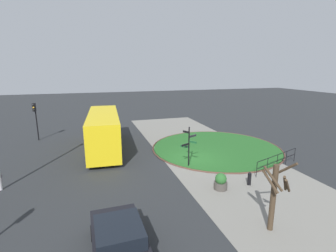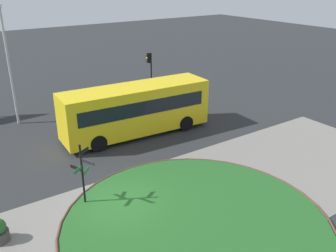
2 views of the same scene
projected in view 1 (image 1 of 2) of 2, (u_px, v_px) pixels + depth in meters
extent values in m
plane|color=#282B2D|center=(193.00, 160.00, 19.09)|extent=(120.00, 120.00, 0.00)
cube|color=gray|center=(215.00, 157.00, 19.63)|extent=(32.00, 8.20, 0.02)
cylinder|color=#235B23|center=(216.00, 148.00, 21.83)|extent=(10.95, 10.95, 0.10)
torus|color=brown|center=(216.00, 148.00, 21.83)|extent=(11.26, 11.26, 0.11)
cylinder|color=black|center=(189.00, 148.00, 17.38)|extent=(0.09, 0.09, 2.84)
sphere|color=black|center=(189.00, 128.00, 17.05)|extent=(0.10, 0.10, 0.10)
cube|color=black|center=(186.00, 132.00, 17.32)|extent=(0.45, 0.28, 0.15)
cube|color=black|center=(193.00, 136.00, 17.46)|extent=(0.33, 0.65, 0.15)
cube|color=#195128|center=(193.00, 142.00, 17.09)|extent=(0.47, 0.37, 0.15)
cube|color=black|center=(185.00, 145.00, 17.08)|extent=(0.29, 0.61, 0.15)
cube|color=#195128|center=(184.00, 146.00, 17.53)|extent=(0.46, 0.45, 0.15)
cylinder|color=black|center=(249.00, 180.00, 14.83)|extent=(0.22, 0.22, 0.68)
sphere|color=black|center=(250.00, 174.00, 14.74)|extent=(0.21, 0.21, 0.21)
cube|color=black|center=(278.00, 155.00, 17.12)|extent=(1.61, 4.57, 0.03)
cube|color=black|center=(277.00, 161.00, 17.23)|extent=(1.61, 4.57, 0.03)
cylinder|color=black|center=(257.00, 170.00, 15.84)|extent=(0.04, 0.04, 1.03)
cylinder|color=black|center=(267.00, 166.00, 16.54)|extent=(0.04, 0.04, 1.03)
cylinder|color=black|center=(277.00, 162.00, 17.24)|extent=(0.04, 0.04, 1.03)
cylinder|color=black|center=(286.00, 158.00, 17.94)|extent=(0.04, 0.04, 1.03)
cylinder|color=black|center=(295.00, 155.00, 18.64)|extent=(0.04, 0.04, 1.03)
cube|color=yellow|center=(104.00, 130.00, 21.14)|extent=(9.56, 3.01, 2.89)
cube|color=black|center=(89.00, 126.00, 20.76)|extent=(8.28, 0.53, 0.88)
cube|color=black|center=(118.00, 125.00, 21.33)|extent=(8.28, 0.53, 0.88)
cube|color=black|center=(104.00, 118.00, 25.57)|extent=(0.14, 1.99, 1.10)
cube|color=black|center=(104.00, 108.00, 25.33)|extent=(0.10, 1.33, 0.28)
cylinder|color=black|center=(93.00, 136.00, 24.01)|extent=(1.02, 0.36, 1.00)
cylinder|color=black|center=(116.00, 134.00, 24.52)|extent=(1.02, 0.36, 1.00)
cylinder|color=black|center=(89.00, 157.00, 18.30)|extent=(1.02, 0.36, 1.00)
cylinder|color=black|center=(120.00, 154.00, 18.82)|extent=(1.02, 0.36, 1.00)
cube|color=black|center=(119.00, 243.00, 9.13)|extent=(4.02, 2.00, 0.72)
cube|color=black|center=(119.00, 231.00, 8.84)|extent=(1.95, 1.72, 0.52)
cube|color=#EAEACC|center=(100.00, 216.00, 10.78)|extent=(0.03, 0.20, 0.12)
cube|color=#EAEACC|center=(126.00, 211.00, 11.14)|extent=(0.03, 0.20, 0.12)
cylinder|color=black|center=(94.00, 233.00, 10.04)|extent=(0.65, 0.24, 0.64)
cylinder|color=black|center=(136.00, 225.00, 10.59)|extent=(0.65, 0.24, 0.64)
cylinder|color=black|center=(37.00, 122.00, 23.92)|extent=(0.11, 0.11, 3.68)
cube|color=black|center=(34.00, 107.00, 23.39)|extent=(0.29, 0.29, 0.78)
sphere|color=black|center=(33.00, 105.00, 23.19)|extent=(0.16, 0.16, 0.16)
sphere|color=#F2A519|center=(34.00, 108.00, 23.24)|extent=(0.16, 0.16, 0.16)
sphere|color=black|center=(34.00, 110.00, 23.30)|extent=(0.16, 0.16, 0.16)
cylinder|color=#47423D|center=(220.00, 186.00, 14.33)|extent=(0.78, 0.78, 0.44)
sphere|color=#286028|center=(221.00, 179.00, 14.23)|extent=(0.66, 0.66, 0.66)
cylinder|color=#423323|center=(273.00, 198.00, 10.43)|extent=(0.23, 0.23, 3.02)
cylinder|color=#423323|center=(288.00, 186.00, 9.97)|extent=(0.70, 0.92, 0.95)
cylinder|color=#423323|center=(284.00, 170.00, 10.40)|extent=(1.13, 0.31, 1.00)
cylinder|color=#423323|center=(273.00, 179.00, 9.89)|extent=(0.74, 0.58, 0.95)
cylinder|color=#423323|center=(285.00, 183.00, 10.04)|extent=(0.62, 0.73, 0.94)
cylinder|color=#423323|center=(270.00, 181.00, 10.01)|extent=(0.81, 0.38, 0.83)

